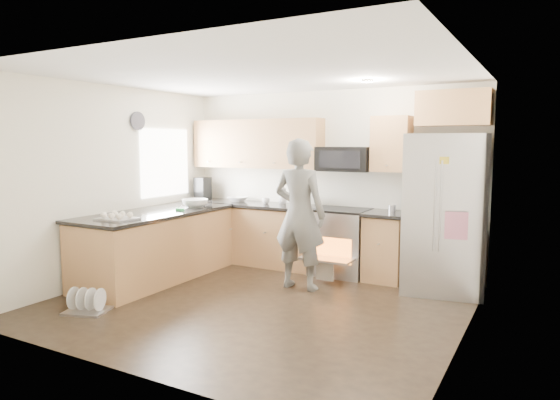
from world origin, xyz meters
The scene contains 8 objects.
ground centered at (0.00, 0.00, 0.00)m, with size 4.50×4.50×0.00m, color black.
room_shell centered at (-0.04, 0.02, 1.67)m, with size 4.54×4.04×2.62m.
back_cabinet_run centered at (-0.59, 1.75, 0.96)m, with size 4.45×0.64×2.50m.
peninsula centered at (-1.75, 0.25, 0.47)m, with size 0.96×2.36×1.04m.
stove_range centered at (0.35, 1.69, 0.68)m, with size 0.76×0.97×1.79m.
refrigerator centered at (1.77, 1.51, 0.98)m, with size 1.07×0.90×1.95m.
person centered at (0.15, 0.79, 0.95)m, with size 0.69×0.45×1.90m, color slate.
dish_rack centered at (-1.47, -1.15, 0.07)m, with size 0.53×0.47×0.27m.
Camera 1 is at (2.94, -4.76, 1.84)m, focal length 32.00 mm.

